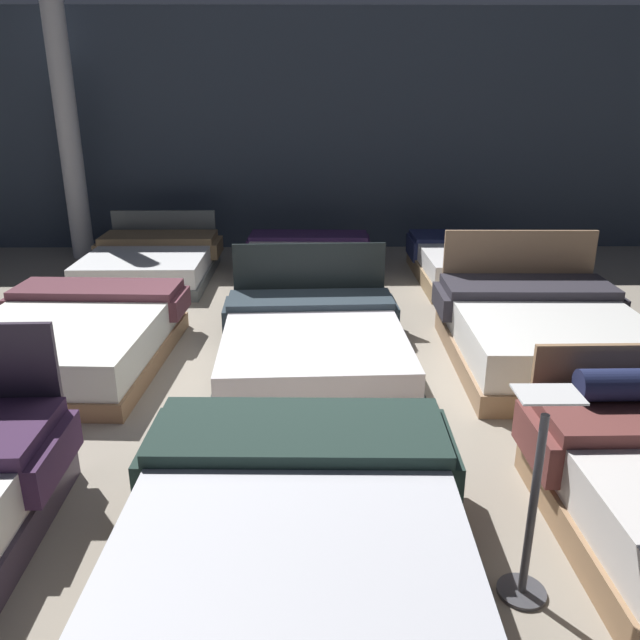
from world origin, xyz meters
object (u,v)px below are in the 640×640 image
at_px(bed_5, 543,334).
at_px(bed_6, 151,262).
at_px(bed_3, 72,339).
at_px(bed_8, 475,263).
at_px(support_pillar, 69,136).
at_px(bed_7, 307,263).
at_px(bed_1, 295,539).
at_px(price_sign, 531,521).
at_px(bed_4, 313,341).

xyz_separation_m(bed_5, bed_6, (-4.22, 2.84, -0.06)).
bearing_deg(bed_5, bed_3, -179.44).
xyz_separation_m(bed_3, bed_8, (4.29, 2.69, -0.01)).
height_order(bed_8, support_pillar, support_pillar).
relative_size(bed_7, support_pillar, 0.56).
bearing_deg(bed_8, bed_1, -112.55).
bearing_deg(bed_6, price_sign, -61.14).
xyz_separation_m(bed_4, bed_7, (-0.08, 2.69, 0.03)).
bearing_deg(bed_6, bed_1, -70.14).
bearing_deg(bed_4, bed_8, 48.91).
distance_m(bed_6, bed_7, 2.06).
bearing_deg(bed_6, bed_8, -2.00).
xyz_separation_m(bed_3, bed_5, (4.24, -0.02, 0.04)).
relative_size(bed_5, support_pillar, 0.58).
bearing_deg(bed_8, bed_3, -148.40).
relative_size(bed_1, price_sign, 1.80).
bearing_deg(price_sign, bed_4, 109.59).
height_order(bed_5, price_sign, price_sign).
distance_m(bed_4, support_pillar, 5.48).
bearing_deg(bed_3, bed_5, 2.24).
distance_m(bed_3, bed_4, 2.17).
height_order(bed_5, bed_6, bed_5).
relative_size(bed_8, price_sign, 1.83).
xyz_separation_m(bed_1, support_pillar, (-3.37, 6.76, 1.49)).
relative_size(bed_4, bed_7, 1.11).
xyz_separation_m(bed_5, bed_8, (0.05, 2.72, -0.05)).
xyz_separation_m(bed_1, price_sign, (1.11, -0.08, 0.16)).
relative_size(bed_1, bed_8, 0.99).
bearing_deg(bed_6, bed_7, -2.47).
xyz_separation_m(bed_5, support_pillar, (-5.53, 4.02, 1.47)).
bearing_deg(bed_3, price_sign, -39.10).
xyz_separation_m(bed_4, support_pillar, (-3.46, 3.95, 1.56)).
relative_size(bed_3, bed_8, 1.09).
distance_m(bed_5, bed_8, 2.72).
bearing_deg(bed_5, bed_8, 89.87).
height_order(bed_3, bed_6, bed_6).
height_order(bed_6, price_sign, price_sign).
relative_size(bed_4, bed_6, 1.09).
xyz_separation_m(bed_5, price_sign, (-1.05, -2.82, 0.15)).
bearing_deg(bed_1, bed_6, 111.39).
bearing_deg(bed_7, bed_8, 0.56).
bearing_deg(bed_6, support_pillar, 137.53).
relative_size(bed_1, bed_5, 0.97).
relative_size(bed_1, bed_3, 0.90).
bearing_deg(support_pillar, bed_1, -63.48).
bearing_deg(support_pillar, bed_6, -42.06).
height_order(bed_8, price_sign, price_sign).
distance_m(bed_8, price_sign, 5.65).
xyz_separation_m(bed_1, bed_3, (-2.09, 2.76, -0.03)).
xyz_separation_m(bed_6, support_pillar, (-1.31, 1.19, 1.53)).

